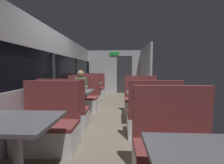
% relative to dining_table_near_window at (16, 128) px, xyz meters
% --- Properties ---
extents(ground_plane, '(3.30, 9.20, 0.02)m').
position_rel_dining_table_near_window_xyz_m(ground_plane, '(0.89, 2.09, -0.65)').
color(ground_plane, '#665B4C').
extents(carriage_window_panel_left, '(0.09, 8.48, 2.30)m').
position_rel_dining_table_near_window_xyz_m(carriage_window_panel_left, '(-0.56, 2.09, 0.47)').
color(carriage_window_panel_left, '#B2B2B7').
rests_on(carriage_window_panel_left, ground_plane).
extents(carriage_end_bulkhead, '(2.90, 0.11, 2.30)m').
position_rel_dining_table_near_window_xyz_m(carriage_end_bulkhead, '(0.95, 6.28, 0.50)').
color(carriage_end_bulkhead, '#B2B2B7').
rests_on(carriage_end_bulkhead, ground_plane).
extents(carriage_aisle_panel_right, '(0.08, 2.40, 2.30)m').
position_rel_dining_table_near_window_xyz_m(carriage_aisle_panel_right, '(2.34, 5.09, 0.51)').
color(carriage_aisle_panel_right, '#B2B2B7').
rests_on(carriage_aisle_panel_right, ground_plane).
extents(dining_table_near_window, '(0.90, 0.70, 0.74)m').
position_rel_dining_table_near_window_xyz_m(dining_table_near_window, '(0.00, 0.00, 0.00)').
color(dining_table_near_window, '#9E9EA3').
rests_on(dining_table_near_window, ground_plane).
extents(bench_near_window_facing_entry, '(0.95, 0.50, 1.10)m').
position_rel_dining_table_near_window_xyz_m(bench_near_window_facing_entry, '(0.00, 0.70, -0.31)').
color(bench_near_window_facing_entry, silver).
rests_on(bench_near_window_facing_entry, ground_plane).
extents(dining_table_mid_window, '(0.90, 0.70, 0.74)m').
position_rel_dining_table_near_window_xyz_m(dining_table_mid_window, '(0.00, 2.11, 0.00)').
color(dining_table_mid_window, '#9E9EA3').
rests_on(dining_table_mid_window, ground_plane).
extents(bench_mid_window_facing_end, '(0.95, 0.50, 1.10)m').
position_rel_dining_table_near_window_xyz_m(bench_mid_window_facing_end, '(0.00, 1.41, -0.31)').
color(bench_mid_window_facing_end, silver).
rests_on(bench_mid_window_facing_end, ground_plane).
extents(bench_mid_window_facing_entry, '(0.95, 0.50, 1.10)m').
position_rel_dining_table_near_window_xyz_m(bench_mid_window_facing_entry, '(0.00, 2.81, -0.31)').
color(bench_mid_window_facing_entry, silver).
rests_on(bench_mid_window_facing_entry, ground_plane).
extents(dining_table_far_window, '(0.90, 0.70, 0.74)m').
position_rel_dining_table_near_window_xyz_m(dining_table_far_window, '(0.00, 4.21, 0.00)').
color(dining_table_far_window, '#9E9EA3').
rests_on(dining_table_far_window, ground_plane).
extents(bench_far_window_facing_end, '(0.95, 0.50, 1.10)m').
position_rel_dining_table_near_window_xyz_m(bench_far_window_facing_end, '(0.00, 3.52, -0.31)').
color(bench_far_window_facing_end, silver).
rests_on(bench_far_window_facing_end, ground_plane).
extents(bench_far_window_facing_entry, '(0.95, 0.50, 1.10)m').
position_rel_dining_table_near_window_xyz_m(bench_far_window_facing_entry, '(0.00, 4.91, -0.31)').
color(bench_far_window_facing_entry, silver).
rests_on(bench_far_window_facing_entry, ground_plane).
extents(bench_front_aisle_facing_entry, '(0.95, 0.50, 1.10)m').
position_rel_dining_table_near_window_xyz_m(bench_front_aisle_facing_entry, '(1.79, 0.10, -0.31)').
color(bench_front_aisle_facing_entry, silver).
rests_on(bench_front_aisle_facing_entry, ground_plane).
extents(dining_table_rear_aisle, '(0.90, 0.70, 0.74)m').
position_rel_dining_table_near_window_xyz_m(dining_table_rear_aisle, '(1.79, 1.91, 0.00)').
color(dining_table_rear_aisle, '#9E9EA3').
rests_on(dining_table_rear_aisle, ground_plane).
extents(bench_rear_aisle_facing_end, '(0.95, 0.50, 1.10)m').
position_rel_dining_table_near_window_xyz_m(bench_rear_aisle_facing_end, '(1.79, 1.21, -0.31)').
color(bench_rear_aisle_facing_end, silver).
rests_on(bench_rear_aisle_facing_end, ground_plane).
extents(bench_rear_aisle_facing_entry, '(0.95, 0.50, 1.10)m').
position_rel_dining_table_near_window_xyz_m(bench_rear_aisle_facing_entry, '(1.79, 2.61, -0.31)').
color(bench_rear_aisle_facing_entry, silver).
rests_on(bench_rear_aisle_facing_entry, ground_plane).
extents(seated_passenger, '(0.47, 0.55, 1.26)m').
position_rel_dining_table_near_window_xyz_m(seated_passenger, '(0.00, 2.73, -0.10)').
color(seated_passenger, '#26262D').
rests_on(seated_passenger, ground_plane).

